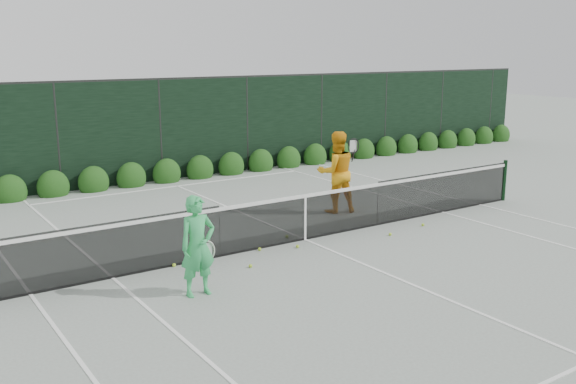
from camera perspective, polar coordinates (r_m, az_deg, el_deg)
ground at (r=13.46m, az=1.52°, el=-4.27°), size 80.00×80.00×0.00m
tennis_net at (r=13.30m, az=1.45°, el=-2.10°), size 12.90×0.10×1.07m
player_woman at (r=10.42m, az=-8.02°, el=-4.77°), size 0.65×0.40×1.65m
player_man at (r=15.54m, az=4.32°, el=1.78°), size 1.14×1.00×1.98m
court_lines at (r=13.46m, az=1.52°, el=-4.25°), size 11.03×23.83×0.01m
windscreen_fence at (r=11.05m, az=9.72°, el=-0.11°), size 32.00×21.07×3.06m
hedge_row at (r=19.51m, az=-10.72°, el=1.58°), size 31.66×0.65×0.94m
tennis_balls at (r=13.01m, az=1.30°, el=-4.73°), size 5.86×1.24×0.07m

